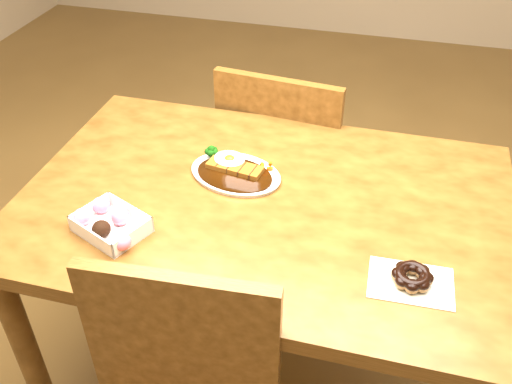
% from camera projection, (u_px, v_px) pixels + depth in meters
% --- Properties ---
extents(ground, '(6.00, 6.00, 0.00)m').
position_uv_depth(ground, '(262.00, 380.00, 1.86)').
color(ground, brown).
rests_on(ground, ground).
extents(table, '(1.20, 0.80, 0.75)m').
position_uv_depth(table, '(264.00, 229.00, 1.46)').
color(table, '#472A0E').
rests_on(table, ground).
extents(chair_far, '(0.46, 0.46, 0.87)m').
position_uv_depth(chair_far, '(287.00, 166.00, 1.99)').
color(chair_far, '#472A0E').
rests_on(chair_far, ground).
extents(katsu_curry_plate, '(0.27, 0.22, 0.05)m').
position_uv_depth(katsu_curry_plate, '(235.00, 171.00, 1.47)').
color(katsu_curry_plate, white).
rests_on(katsu_curry_plate, table).
extents(donut_box, '(0.19, 0.17, 0.04)m').
position_uv_depth(donut_box, '(109.00, 223.00, 1.29)').
color(donut_box, white).
rests_on(donut_box, table).
extents(pon_de_ring, '(0.18, 0.13, 0.03)m').
position_uv_depth(pon_de_ring, '(412.00, 277.00, 1.17)').
color(pon_de_ring, silver).
rests_on(pon_de_ring, table).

